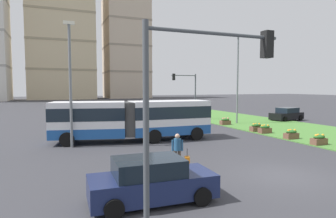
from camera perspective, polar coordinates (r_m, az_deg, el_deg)
name	(u,v)px	position (r m, az deg, el deg)	size (l,w,h in m)	color
ground_plane	(282,176)	(14.50, 21.71, -12.18)	(260.00, 260.00, 0.00)	#38383D
grass_median	(300,130)	(29.65, 24.78, -3.85)	(10.00, 70.00, 0.08)	#4C8438
articulated_bus	(133,119)	(21.85, -6.96, -2.00)	(12.02, 4.08, 3.00)	white
car_navy_sedan	(151,181)	(10.43, -3.31, -14.07)	(4.47, 2.17, 1.58)	#19234C
car_white_van	(88,118)	(32.26, -15.55, -1.70)	(4.58, 2.42, 1.58)	silver
car_black_sedan	(287,114)	(37.89, 22.48, -1.00)	(4.64, 2.61, 1.58)	black
pedestrian_crossing	(177,148)	(14.49, 1.86, -7.80)	(0.55, 0.36, 1.74)	#4C4238
rolling_suitcase	(187,162)	(14.66, 3.81, -10.43)	(0.35, 0.42, 0.97)	orange
flower_planter_1	(319,140)	(22.61, 27.75, -5.39)	(1.10, 0.56, 0.74)	brown
flower_planter_2	(291,134)	(24.26, 23.24, -4.62)	(1.10, 0.56, 0.74)	brown
flower_planter_3	(265,129)	(26.39, 18.65, -3.79)	(1.10, 0.56, 0.74)	brown
flower_planter_4	(256,127)	(27.25, 17.08, -3.51)	(1.10, 0.56, 0.74)	brown
flower_planter_5	(225,121)	(31.22, 11.29, -2.42)	(1.10, 0.56, 0.74)	brown
traffic_light_near_left	(195,90)	(7.86, 5.45, 3.86)	(4.20, 0.28, 5.73)	#474C51
traffic_light_far_right	(188,88)	(35.60, 3.90, 4.09)	(3.32, 0.28, 5.70)	#474C51
streetlight_left	(70,79)	(20.19, -18.81, 5.71)	(0.70, 0.28, 8.35)	slate
streetlight_median	(238,76)	(32.61, 13.63, 6.46)	(0.70, 0.28, 9.77)	slate
apartment_tower_westcentre	(61,30)	(109.55, -20.51, 14.46)	(21.89, 16.36, 47.69)	beige
apartment_tower_centre	(126,48)	(114.43, -8.32, 11.79)	(15.93, 16.11, 38.02)	#C6B299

